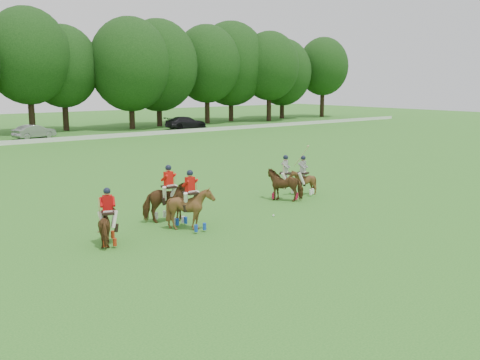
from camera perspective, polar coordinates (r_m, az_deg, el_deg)
ground at (r=20.40m, az=1.71°, el=-6.36°), size 180.00×180.00×0.00m
car_mid at (r=60.33m, az=-21.10°, el=4.84°), size 4.63×2.69×1.44m
car_right at (r=68.21m, az=-5.79°, el=6.10°), size 5.47×2.42×1.56m
polo_red_a at (r=20.17m, az=-13.86°, el=-4.64°), size 1.29×1.81×2.12m
polo_red_b at (r=22.75m, az=-7.57°, el=-2.30°), size 1.92×1.68×2.48m
polo_red_c at (r=21.60m, az=-5.31°, el=-2.99°), size 1.50×1.67×2.44m
polo_stripe_a at (r=27.00m, az=4.85°, el=-0.41°), size 1.85×1.98×2.29m
polo_stripe_b at (r=28.29m, az=6.70°, el=-0.14°), size 1.53×1.59×2.64m
polo_ball at (r=23.80m, az=3.58°, el=-3.81°), size 0.09×0.09×0.09m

